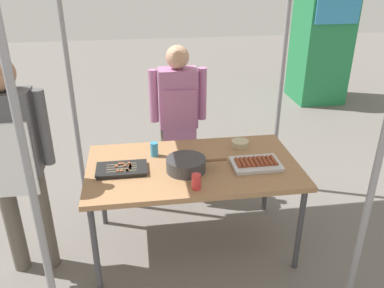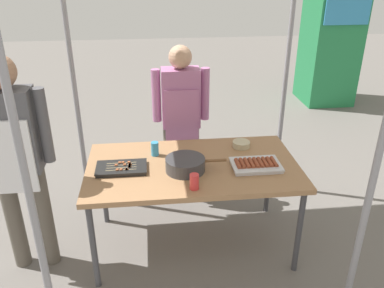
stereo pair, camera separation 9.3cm
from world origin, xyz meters
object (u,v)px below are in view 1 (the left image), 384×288
Objects in this scene: tray_meat_skewers at (122,169)px; vendor_woman at (178,113)px; tray_grilled_sausages at (256,164)px; drink_cup_near_edge at (154,149)px; customer_nearby at (14,154)px; drink_cup_by_wok at (196,182)px; stall_table at (193,171)px; cooking_wok at (186,164)px; neighbor_stall_left at (321,44)px; condiment_bowl at (240,144)px.

vendor_woman is at bearing 57.15° from tray_meat_skewers.
drink_cup_near_edge reaches higher than tray_grilled_sausages.
drink_cup_by_wok is at bearing -11.93° from customer_nearby.
tray_meat_skewers is (-0.53, -0.03, 0.07)m from stall_table.
vendor_woman is at bearing 65.83° from drink_cup_near_edge.
stall_table is 1.27m from customer_nearby.
cooking_wok is (0.47, -0.06, 0.04)m from tray_meat_skewers.
neighbor_stall_left is (2.61, 3.45, 0.11)m from cooking_wok.
condiment_bowl is (-0.03, 0.35, 0.00)m from tray_grilled_sausages.
drink_cup_by_wok is at bearing -153.19° from tray_grilled_sausages.
vendor_woman is at bearing 132.05° from condiment_bowl.
condiment_bowl is 0.72m from drink_cup_near_edge.
customer_nearby is 0.90× the size of neighbor_stall_left.
drink_cup_near_edge is (0.25, 0.22, 0.04)m from tray_meat_skewers.
customer_nearby is 5.12m from neighbor_stall_left.
customer_nearby reaches higher than stall_table.
drink_cup_near_edge is at bearing 115.31° from drink_cup_by_wok.
neighbor_stall_left is at bearing 42.41° from customer_nearby.
drink_cup_near_edge is 1.02× the size of drink_cup_by_wok.
customer_nearby reaches higher than cooking_wok.
drink_cup_by_wok is at bearing -124.75° from neighbor_stall_left.
stall_table is 11.17× the size of condiment_bowl.
tray_meat_skewers is at bearing -139.51° from drink_cup_near_edge.
cooking_wok is 1.19m from customer_nearby.
cooking_wok is 0.25× the size of neighbor_stall_left.
stall_table is 0.51m from condiment_bowl.
tray_grilled_sausages is at bearing -1.09° from cooking_wok.
drink_cup_near_edge is 4.25m from neighbor_stall_left.
vendor_woman is (-0.49, 0.86, 0.10)m from tray_grilled_sausages.
stall_table is 0.79m from vendor_woman.
neighbor_stall_left reaches higher than condiment_bowl.
tray_grilled_sausages is 1.71m from customer_nearby.
tray_grilled_sausages is 0.80m from drink_cup_near_edge.
neighbor_stall_left is (2.54, 3.37, 0.22)m from stall_table.
tray_grilled_sausages is 0.24× the size of vendor_woman.
cooking_wok reaches higher than stall_table.
drink_cup_near_edge is (-0.75, 0.28, 0.03)m from tray_grilled_sausages.
cooking_wok is 0.30× the size of vendor_woman.
condiment_bowl is at bearing 52.56° from drink_cup_by_wok.
tray_grilled_sausages is 3.24× the size of drink_cup_near_edge.
vendor_woman is (0.51, 0.79, 0.11)m from tray_meat_skewers.
neighbor_stall_left is at bearing 52.92° from stall_table.
drink_cup_near_edge is 0.06× the size of neighbor_stall_left.
drink_cup_near_edge is at bearing -131.64° from neighbor_stall_left.
condiment_bowl is 1.27× the size of drink_cup_near_edge.
tray_grilled_sausages is 0.20× the size of neighbor_stall_left.
customer_nearby is at bearing -179.77° from cooking_wok.
cooking_wok is 4.32m from neighbor_stall_left.
vendor_woman is at bearing 87.22° from cooking_wok.
stall_table is 4.30× the size of tray_meat_skewers.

